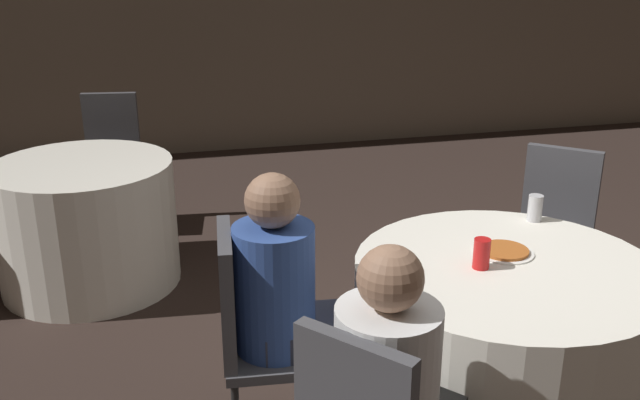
{
  "coord_description": "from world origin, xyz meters",
  "views": [
    {
      "loc": [
        -1.44,
        -2.39,
        1.97
      ],
      "look_at": [
        -0.71,
        0.57,
        0.85
      ],
      "focal_mm": 40.0,
      "sensor_mm": 36.0,
      "label": 1
    }
  ],
  "objects_px": {
    "chair_near_west": "(250,325)",
    "pizza_plate_near": "(504,251)",
    "soda_can_red": "(482,254)",
    "table_far": "(87,224)",
    "soda_can_silver": "(535,208)",
    "table_near": "(500,347)",
    "chair_near_northeast": "(554,223)",
    "person_blue_shirt": "(294,317)",
    "chair_far_north": "(112,149)"
  },
  "relations": [
    {
      "from": "chair_near_west",
      "to": "pizza_plate_near",
      "type": "height_order",
      "value": "chair_near_west"
    },
    {
      "from": "table_far",
      "to": "person_blue_shirt",
      "type": "xyz_separation_m",
      "value": [
        0.89,
        -1.76,
        0.22
      ]
    },
    {
      "from": "table_far",
      "to": "chair_near_west",
      "type": "relative_size",
      "value": 1.1
    },
    {
      "from": "table_near",
      "to": "person_blue_shirt",
      "type": "distance_m",
      "value": 0.88
    },
    {
      "from": "table_far",
      "to": "person_blue_shirt",
      "type": "height_order",
      "value": "person_blue_shirt"
    },
    {
      "from": "chair_near_west",
      "to": "person_blue_shirt",
      "type": "distance_m",
      "value": 0.17
    },
    {
      "from": "chair_near_west",
      "to": "chair_far_north",
      "type": "height_order",
      "value": "same"
    },
    {
      "from": "soda_can_silver",
      "to": "person_blue_shirt",
      "type": "bearing_deg",
      "value": -164.88
    },
    {
      "from": "chair_near_west",
      "to": "soda_can_silver",
      "type": "distance_m",
      "value": 1.42
    },
    {
      "from": "chair_near_northeast",
      "to": "soda_can_silver",
      "type": "relative_size",
      "value": 7.84
    },
    {
      "from": "soda_can_red",
      "to": "soda_can_silver",
      "type": "xyz_separation_m",
      "value": [
        0.46,
        0.4,
        0.0
      ]
    },
    {
      "from": "soda_can_silver",
      "to": "chair_near_west",
      "type": "bearing_deg",
      "value": -167.36
    },
    {
      "from": "chair_near_west",
      "to": "chair_near_northeast",
      "type": "height_order",
      "value": "same"
    },
    {
      "from": "person_blue_shirt",
      "to": "table_far",
      "type": "bearing_deg",
      "value": -147.56
    },
    {
      "from": "chair_near_west",
      "to": "soda_can_red",
      "type": "xyz_separation_m",
      "value": [
        0.9,
        -0.1,
        0.25
      ]
    },
    {
      "from": "table_far",
      "to": "pizza_plate_near",
      "type": "xyz_separation_m",
      "value": [
        1.78,
        -1.73,
        0.39
      ]
    },
    {
      "from": "person_blue_shirt",
      "to": "soda_can_red",
      "type": "height_order",
      "value": "person_blue_shirt"
    },
    {
      "from": "table_near",
      "to": "chair_near_west",
      "type": "height_order",
      "value": "chair_near_west"
    },
    {
      "from": "soda_can_silver",
      "to": "table_far",
      "type": "bearing_deg",
      "value": 145.47
    },
    {
      "from": "chair_near_northeast",
      "to": "person_blue_shirt",
      "type": "xyz_separation_m",
      "value": [
        -1.54,
        -0.68,
        0.02
      ]
    },
    {
      "from": "table_far",
      "to": "soda_can_silver",
      "type": "bearing_deg",
      "value": -34.53
    },
    {
      "from": "chair_near_west",
      "to": "soda_can_silver",
      "type": "relative_size",
      "value": 7.84
    },
    {
      "from": "table_near",
      "to": "chair_near_northeast",
      "type": "distance_m",
      "value": 1.05
    },
    {
      "from": "table_near",
      "to": "pizza_plate_near",
      "type": "bearing_deg",
      "value": 70.17
    },
    {
      "from": "table_near",
      "to": "chair_near_northeast",
      "type": "relative_size",
      "value": 1.28
    },
    {
      "from": "soda_can_red",
      "to": "person_blue_shirt",
      "type": "bearing_deg",
      "value": 173.8
    },
    {
      "from": "chair_near_northeast",
      "to": "pizza_plate_near",
      "type": "relative_size",
      "value": 3.95
    },
    {
      "from": "soda_can_silver",
      "to": "soda_can_red",
      "type": "bearing_deg",
      "value": -138.94
    },
    {
      "from": "person_blue_shirt",
      "to": "soda_can_silver",
      "type": "height_order",
      "value": "person_blue_shirt"
    },
    {
      "from": "chair_far_north",
      "to": "soda_can_red",
      "type": "xyz_separation_m",
      "value": [
        1.49,
        -2.77,
        0.25
      ]
    },
    {
      "from": "chair_far_north",
      "to": "chair_near_west",
      "type": "bearing_deg",
      "value": 110.57
    },
    {
      "from": "pizza_plate_near",
      "to": "soda_can_red",
      "type": "xyz_separation_m",
      "value": [
        -0.16,
        -0.11,
        0.05
      ]
    },
    {
      "from": "soda_can_red",
      "to": "soda_can_silver",
      "type": "height_order",
      "value": "same"
    },
    {
      "from": "table_far",
      "to": "chair_near_northeast",
      "type": "xyz_separation_m",
      "value": [
        2.43,
        -1.08,
        0.19
      ]
    },
    {
      "from": "table_near",
      "to": "soda_can_silver",
      "type": "bearing_deg",
      "value": 49.7
    },
    {
      "from": "table_far",
      "to": "soda_can_red",
      "type": "xyz_separation_m",
      "value": [
        1.62,
        -1.84,
        0.44
      ]
    },
    {
      "from": "person_blue_shirt",
      "to": "soda_can_silver",
      "type": "bearing_deg",
      "value": 110.73
    },
    {
      "from": "pizza_plate_near",
      "to": "soda_can_red",
      "type": "relative_size",
      "value": 1.98
    },
    {
      "from": "person_blue_shirt",
      "to": "pizza_plate_near",
      "type": "xyz_separation_m",
      "value": [
        0.89,
        0.03,
        0.17
      ]
    },
    {
      "from": "person_blue_shirt",
      "to": "soda_can_silver",
      "type": "distance_m",
      "value": 1.26
    },
    {
      "from": "chair_far_north",
      "to": "soda_can_red",
      "type": "distance_m",
      "value": 3.15
    },
    {
      "from": "chair_far_north",
      "to": "person_blue_shirt",
      "type": "bearing_deg",
      "value": 113.92
    },
    {
      "from": "chair_near_west",
      "to": "soda_can_red",
      "type": "distance_m",
      "value": 0.94
    },
    {
      "from": "pizza_plate_near",
      "to": "soda_can_silver",
      "type": "height_order",
      "value": "soda_can_silver"
    },
    {
      "from": "chair_far_north",
      "to": "pizza_plate_near",
      "type": "height_order",
      "value": "chair_far_north"
    },
    {
      "from": "pizza_plate_near",
      "to": "chair_far_north",
      "type": "bearing_deg",
      "value": 121.7
    },
    {
      "from": "table_near",
      "to": "table_far",
      "type": "distance_m",
      "value": 2.53
    },
    {
      "from": "chair_near_west",
      "to": "person_blue_shirt",
      "type": "bearing_deg",
      "value": 90.0
    },
    {
      "from": "table_far",
      "to": "chair_near_west",
      "type": "height_order",
      "value": "chair_near_west"
    },
    {
      "from": "table_far",
      "to": "soda_can_silver",
      "type": "height_order",
      "value": "soda_can_silver"
    }
  ]
}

